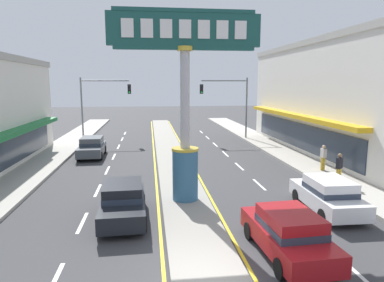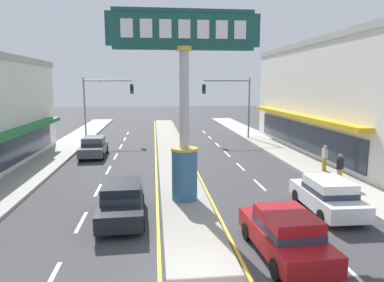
{
  "view_description": "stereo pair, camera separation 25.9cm",
  "coord_description": "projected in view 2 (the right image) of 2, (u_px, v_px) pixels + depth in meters",
  "views": [
    {
      "loc": [
        -1.64,
        -9.13,
        5.57
      ],
      "look_at": [
        0.58,
        8.93,
        2.6
      ],
      "focal_mm": 32.69,
      "sensor_mm": 36.0,
      "label": 1
    },
    {
      "loc": [
        -1.39,
        -9.16,
        5.57
      ],
      "look_at": [
        0.58,
        8.93,
        2.6
      ],
      "focal_mm": 32.69,
      "sensor_mm": 36.0,
      "label": 2
    }
  ],
  "objects": [
    {
      "name": "ground_plane",
      "position": [
        205.0,
        280.0,
        10.03
      ],
      "size": [
        160.0,
        160.0,
        0.0
      ],
      "primitive_type": "plane",
      "color": "#3A3A3D"
    },
    {
      "name": "median_strip",
      "position": [
        172.0,
        154.0,
        27.68
      ],
      "size": [
        2.25,
        52.0,
        0.14
      ],
      "primitive_type": "cube",
      "color": "gray",
      "rests_on": "ground"
    },
    {
      "name": "sidewalk_left",
      "position": [
        44.0,
        162.0,
        24.73
      ],
      "size": [
        2.99,
        60.0,
        0.18
      ],
      "primitive_type": "cube",
      "color": "#ADA89E",
      "rests_on": "ground"
    },
    {
      "name": "sidewalk_right",
      "position": [
        294.0,
        157.0,
        26.7
      ],
      "size": [
        2.99,
        60.0,
        0.18
      ],
      "primitive_type": "cube",
      "color": "#ADA89E",
      "rests_on": "ground"
    },
    {
      "name": "lane_markings",
      "position": [
        173.0,
        159.0,
        26.37
      ],
      "size": [
        8.99,
        52.0,
        0.01
      ],
      "color": "silver",
      "rests_on": "ground"
    },
    {
      "name": "district_sign",
      "position": [
        184.0,
        107.0,
        15.98
      ],
      "size": [
        6.85,
        1.26,
        8.7
      ],
      "color": "#33668C",
      "rests_on": "median_strip"
    },
    {
      "name": "storefront_right",
      "position": [
        357.0,
        98.0,
        28.23
      ],
      "size": [
        10.22,
        22.69,
        8.92
      ],
      "color": "silver",
      "rests_on": "ground"
    },
    {
      "name": "traffic_light_left_side",
      "position": [
        103.0,
        98.0,
        34.1
      ],
      "size": [
        4.86,
        0.46,
        6.2
      ],
      "color": "slate",
      "rests_on": "ground"
    },
    {
      "name": "traffic_light_right_side",
      "position": [
        232.0,
        98.0,
        34.68
      ],
      "size": [
        4.86,
        0.46,
        6.2
      ],
      "color": "slate",
      "rests_on": "ground"
    },
    {
      "name": "sedan_near_right_lane",
      "position": [
        327.0,
        195.0,
        15.21
      ],
      "size": [
        1.9,
        4.33,
        1.53
      ],
      "color": "white",
      "rests_on": "ground"
    },
    {
      "name": "sedan_far_right_lane",
      "position": [
        122.0,
        201.0,
        14.47
      ],
      "size": [
        1.94,
        4.35,
        1.53
      ],
      "color": "black",
      "rests_on": "ground"
    },
    {
      "name": "sedan_near_left_lane",
      "position": [
        94.0,
        147.0,
        27.07
      ],
      "size": [
        1.9,
        4.33,
        1.53
      ],
      "color": "#4C5156",
      "rests_on": "ground"
    },
    {
      "name": "sedan_mid_left_lane",
      "position": [
        285.0,
        233.0,
        11.33
      ],
      "size": [
        2.02,
        4.39,
        1.53
      ],
      "color": "maroon",
      "rests_on": "ground"
    },
    {
      "name": "pedestrian_near_kerb",
      "position": [
        325.0,
        156.0,
        21.85
      ],
      "size": [
        0.28,
        0.41,
        1.62
      ],
      "color": "gold",
      "rests_on": "sidewalk_right"
    },
    {
      "name": "pedestrian_far_side",
      "position": [
        340.0,
        168.0,
        18.64
      ],
      "size": [
        0.45,
        0.42,
        1.73
      ],
      "color": "gold",
      "rests_on": "sidewalk_right"
    }
  ]
}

